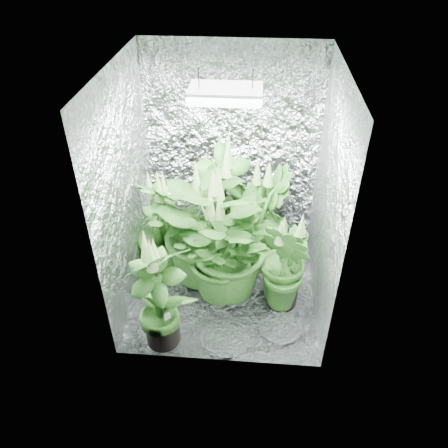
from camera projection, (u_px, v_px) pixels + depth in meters
name	position (u px, v px, depth m)	size (l,w,h in m)	color
ground	(225.00, 287.00, 4.04)	(1.60, 1.60, 0.00)	silver
walls	(225.00, 196.00, 3.45)	(1.62, 1.62, 2.00)	silver
ceiling	(226.00, 68.00, 2.85)	(1.60, 1.60, 0.01)	silver
grow_lamp	(226.00, 94.00, 2.96)	(0.50, 0.30, 0.22)	gray
plant_a	(206.00, 228.00, 3.82)	(1.04, 1.04, 1.20)	black
plant_b	(224.00, 203.00, 4.20)	(0.75, 0.75, 1.18)	black
plant_c	(266.00, 217.00, 4.11)	(0.67, 0.67, 1.05)	black
plant_d	(163.00, 228.00, 3.97)	(0.73, 0.73, 1.06)	black
plant_e	(225.00, 247.00, 3.65)	(1.26, 1.26, 1.15)	black
plant_f	(158.00, 296.00, 3.26)	(0.73, 0.73, 1.08)	black
plant_g	(285.00, 264.00, 3.63)	(0.66, 0.66, 0.97)	black
circulation_fan	(287.00, 234.00, 4.41)	(0.19, 0.34, 0.40)	black
plant_label	(167.00, 317.00, 3.35)	(0.05, 0.01, 0.08)	white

